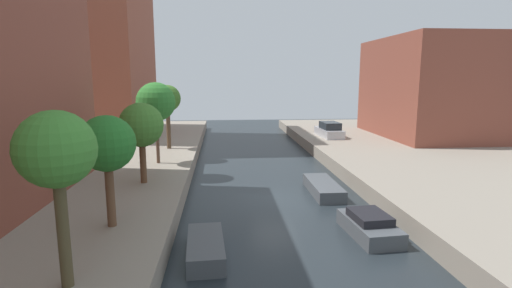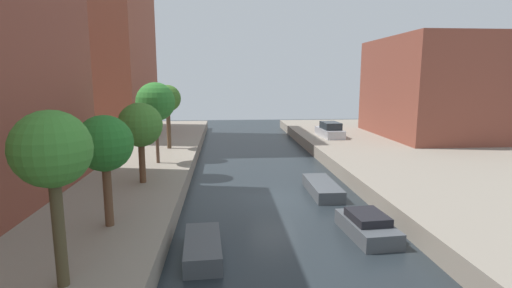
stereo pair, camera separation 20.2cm
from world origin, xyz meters
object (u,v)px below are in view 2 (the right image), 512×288
Objects in this scene: moored_boat_left_2 at (203,248)px; moored_boat_right_2 at (367,226)px; street_tree_1 at (52,152)px; street_tree_3 at (140,126)px; street_tree_2 at (105,145)px; street_tree_5 at (168,99)px; street_tree_4 at (156,102)px; parked_car at (330,131)px; apartment_tower_far at (94,11)px; low_block_right at (433,88)px; moored_boat_right_3 at (322,188)px.

moored_boat_left_2 is 1.00× the size of moored_boat_right_2.
street_tree_3 is (0.00, 10.91, -0.62)m from street_tree_1.
street_tree_2 is 17.08m from street_tree_5.
moored_boat_left_2 is at bearing -14.75° from street_tree_2.
moored_boat_right_2 is (10.70, -16.62, -4.61)m from street_tree_5.
street_tree_3 is at bearing 90.00° from street_tree_2.
street_tree_4 is 16.09m from moored_boat_right_2.
parked_car is 25.83m from moored_boat_left_2.
street_tree_5 reaches higher than parked_car.
street_tree_1 is 1.40× the size of moored_boat_left_2.
apartment_tower_far reaches higher than street_tree_1.
moored_boat_right_2 is at bearing 11.37° from moored_boat_left_2.
street_tree_5 reaches higher than street_tree_1.
apartment_tower_far is 4.58× the size of street_tree_4.
street_tree_3 is (-25.30, -15.67, -1.62)m from low_block_right.
apartment_tower_far is 20.38m from street_tree_4.
street_tree_1 is 6.79m from moored_boat_left_2.
street_tree_4 is 1.19× the size of parked_car.
moored_boat_right_2 reaches higher than moored_boat_right_3.
apartment_tower_far is at bearing 166.60° from parked_car.
street_tree_3 is at bearing 116.57° from moored_boat_left_2.
street_tree_4 is at bearing 90.00° from street_tree_1.
street_tree_5 is 18.99m from moored_boat_left_2.
street_tree_3 is 0.85× the size of street_tree_5.
street_tree_1 reaches higher than moored_boat_left_2.
low_block_right is at bearing 45.72° from moored_boat_right_3.
apartment_tower_far is at bearing 107.34° from street_tree_2.
street_tree_5 reaches higher than moored_boat_right_2.
street_tree_3 is 1.26× the size of moored_boat_left_2.
low_block_right reaches higher than street_tree_5.
street_tree_2 is 11.36m from moored_boat_right_2.
street_tree_3 reaches higher than moored_boat_right_3.
street_tree_1 is at bearing -90.00° from street_tree_4.
street_tree_1 is at bearing -90.00° from street_tree_5.
street_tree_2 is at bearing -72.66° from apartment_tower_far.
street_tree_4 is at bearing 134.08° from moored_boat_right_2.
street_tree_3 is (8.70, -21.45, -9.41)m from apartment_tower_far.
street_tree_1 is 12.57m from moored_boat_right_2.
street_tree_4 reaches higher than street_tree_5.
moored_boat_right_3 is at bearing 33.08° from street_tree_2.
parked_car is (15.01, 22.21, -2.63)m from street_tree_2.
street_tree_5 is 16.24m from parked_car.
street_tree_1 reaches higher than moored_boat_right_2.
moored_boat_left_2 is (3.69, -12.45, -4.82)m from street_tree_4.
apartment_tower_far is 30.65m from street_tree_2.
street_tree_3 is 9.11m from moored_boat_left_2.
parked_car is 16.23m from moored_boat_right_3.
low_block_right is 2.64× the size of street_tree_5.
street_tree_2 is (-25.30, -22.08, -1.57)m from low_block_right.
moored_boat_left_2 is at bearing -168.63° from moored_boat_right_2.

